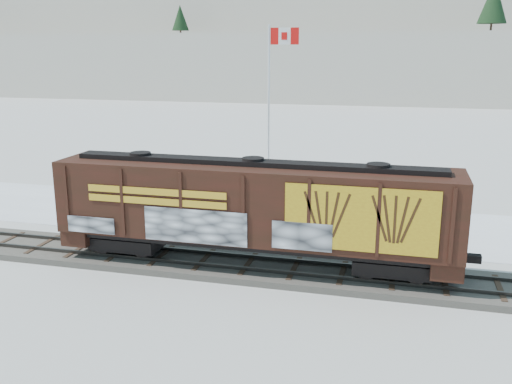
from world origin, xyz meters
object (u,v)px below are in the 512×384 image
(flagpole, at_px, (270,135))
(car_dark, at_px, (291,214))
(car_silver, at_px, (141,201))
(hopper_railcar, at_px, (253,206))
(car_white, at_px, (335,221))

(flagpole, distance_m, car_dark, 8.15)
(car_silver, relative_size, car_dark, 0.91)
(car_silver, height_order, car_dark, car_silver)
(hopper_railcar, bearing_deg, car_dark, 85.83)
(hopper_railcar, distance_m, car_silver, 10.60)
(flagpole, bearing_deg, car_white, -55.50)
(hopper_railcar, distance_m, flagpole, 13.35)
(car_silver, xyz_separation_m, car_white, (10.99, -0.67, -0.11))
(car_white, distance_m, car_dark, 2.34)
(hopper_railcar, height_order, car_white, hopper_railcar)
(car_white, relative_size, car_dark, 0.81)
(hopper_railcar, xyz_separation_m, flagpole, (-2.34, 13.11, 1.02))
(hopper_railcar, bearing_deg, flagpole, 100.13)
(hopper_railcar, height_order, flagpole, flagpole)
(flagpole, bearing_deg, car_dark, -68.33)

